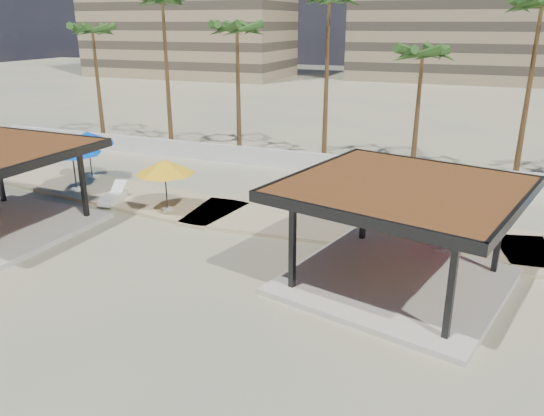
{
  "coord_description": "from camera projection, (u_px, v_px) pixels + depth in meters",
  "views": [
    {
      "loc": [
        6.91,
        -15.18,
        9.0
      ],
      "look_at": [
        -1.16,
        4.83,
        1.4
      ],
      "focal_mm": 35.0,
      "sensor_mm": 36.0,
      "label": 1
    }
  ],
  "objects": [
    {
      "name": "umbrella_b",
      "position": [
        165.0,
        167.0,
        25.49
      ],
      "size": [
        3.51,
        3.51,
        2.58
      ],
      "rotation": [
        0.0,
        0.0,
        -0.24
      ],
      "color": "beige",
      "rests_on": "promenade"
    },
    {
      "name": "palm_d",
      "position": [
        329.0,
        6.0,
        32.99
      ],
      "size": [
        3.0,
        3.0,
        11.22
      ],
      "color": "brown",
      "rests_on": "ground"
    },
    {
      "name": "palm_a",
      "position": [
        93.0,
        34.0,
        39.42
      ],
      "size": [
        3.0,
        3.0,
        9.28
      ],
      "color": "brown",
      "rests_on": "ground"
    },
    {
      "name": "lounger_a",
      "position": [
        113.0,
        197.0,
        27.58
      ],
      "size": [
        1.14,
        2.27,
        0.82
      ],
      "rotation": [
        0.0,
        0.0,
        1.78
      ],
      "color": "white",
      "rests_on": "promenade"
    },
    {
      "name": "palm_c",
      "position": [
        237.0,
        34.0,
        34.96
      ],
      "size": [
        3.0,
        3.0,
        9.43
      ],
      "color": "brown",
      "rests_on": "ground"
    },
    {
      "name": "palm_b",
      "position": [
        163.0,
        7.0,
        37.03
      ],
      "size": [
        3.0,
        3.0,
        11.29
      ],
      "color": "brown",
      "rests_on": "ground"
    },
    {
      "name": "palm_f",
      "position": [
        541.0,
        12.0,
        28.65
      ],
      "size": [
        3.0,
        3.0,
        10.74
      ],
      "color": "brown",
      "rests_on": "ground"
    },
    {
      "name": "palm_e",
      "position": [
        422.0,
        57.0,
        31.41
      ],
      "size": [
        3.0,
        3.0,
        8.11
      ],
      "color": "brown",
      "rests_on": "ground"
    },
    {
      "name": "boundary_wall",
      "position": [
        357.0,
        167.0,
        32.5
      ],
      "size": [
        56.0,
        0.3,
        1.2
      ],
      "primitive_type": "cube",
      "color": "silver",
      "rests_on": "ground"
    },
    {
      "name": "umbrella_a",
      "position": [
        88.0,
        138.0,
        31.04
      ],
      "size": [
        3.93,
        3.93,
        2.76
      ],
      "rotation": [
        0.0,
        0.0,
        0.33
      ],
      "color": "beige",
      "rests_on": "promenade"
    },
    {
      "name": "pavilion_central",
      "position": [
        400.0,
        225.0,
        18.51
      ],
      "size": [
        9.09,
        9.09,
        3.81
      ],
      "rotation": [
        0.0,
        0.0,
        -0.24
      ],
      "color": "beige",
      "rests_on": "ground"
    },
    {
      "name": "ground",
      "position": [
        251.0,
        291.0,
        18.7
      ],
      "size": [
        200.0,
        200.0,
        0.0
      ],
      "primitive_type": "plane",
      "color": "tan",
      "rests_on": "ground"
    },
    {
      "name": "lounger_c",
      "position": [
        450.0,
        230.0,
        23.26
      ],
      "size": [
        0.87,
        2.01,
        0.74
      ],
      "rotation": [
        0.0,
        0.0,
        1.7
      ],
      "color": "white",
      "rests_on": "promenade"
    },
    {
      "name": "umbrella_c",
      "position": [
        446.0,
        191.0,
        20.82
      ],
      "size": [
        4.14,
        4.14,
        2.94
      ],
      "rotation": [
        0.0,
        0.0,
        0.3
      ],
      "color": "beige",
      "rests_on": "promenade"
    },
    {
      "name": "promenade",
      "position": [
        357.0,
        225.0,
        24.68
      ],
      "size": [
        44.45,
        7.97,
        0.24
      ],
      "color": "#C6B284",
      "rests_on": "ground"
    },
    {
      "name": "umbrella_f",
      "position": [
        71.0,
        148.0,
        28.57
      ],
      "size": [
        3.35,
        3.35,
        2.8
      ],
      "rotation": [
        0.0,
        0.0,
        0.07
      ],
      "color": "beige",
      "rests_on": "promenade"
    }
  ]
}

